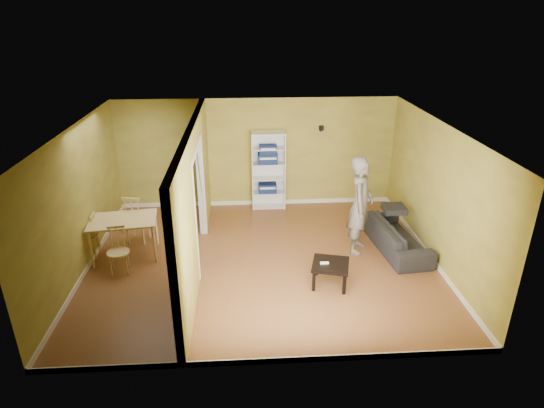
{
  "coord_description": "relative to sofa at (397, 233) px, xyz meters",
  "views": [
    {
      "loc": [
        -0.29,
        -7.55,
        4.47
      ],
      "look_at": [
        0.2,
        0.2,
        1.1
      ],
      "focal_mm": 30.0,
      "sensor_mm": 36.0,
      "label": 1
    }
  ],
  "objects": [
    {
      "name": "room_shell",
      "position": [
        -2.7,
        -0.32,
        0.94
      ],
      "size": [
        6.5,
        6.5,
        6.5
      ],
      "color": "brown",
      "rests_on": "ground"
    },
    {
      "name": "partition",
      "position": [
        -3.9,
        -0.32,
        0.94
      ],
      "size": [
        0.22,
        5.5,
        2.6
      ],
      "primitive_type": null,
      "color": "gold",
      "rests_on": "ground"
    },
    {
      "name": "wall_speaker",
      "position": [
        -1.2,
        2.37,
        1.54
      ],
      "size": [
        0.1,
        0.1,
        0.1
      ],
      "primitive_type": "cube",
      "color": "black",
      "rests_on": "room_shell"
    },
    {
      "name": "sofa",
      "position": [
        0.0,
        0.0,
        0.0
      ],
      "size": [
        1.98,
        1.01,
        0.72
      ],
      "primitive_type": "imported",
      "rotation": [
        0.0,
        0.0,
        1.68
      ],
      "color": "black",
      "rests_on": "ground"
    },
    {
      "name": "person",
      "position": [
        -0.78,
        0.02,
        0.78
      ],
      "size": [
        1.01,
        0.91,
        2.28
      ],
      "primitive_type": "imported",
      "rotation": [
        0.0,
        0.0,
        1.19
      ],
      "color": "slate",
      "rests_on": "ground"
    },
    {
      "name": "bookshelf",
      "position": [
        -2.44,
        2.29,
        0.57
      ],
      "size": [
        0.78,
        0.34,
        1.86
      ],
      "color": "white",
      "rests_on": "ground"
    },
    {
      "name": "paper_box_navy_a",
      "position": [
        -2.46,
        2.24,
        0.14
      ],
      "size": [
        0.42,
        0.28,
        0.22
      ],
      "primitive_type": "cube",
      "color": "navy",
      "rests_on": "bookshelf"
    },
    {
      "name": "paper_box_navy_b",
      "position": [
        -2.45,
        2.24,
        0.87
      ],
      "size": [
        0.45,
        0.29,
        0.23
      ],
      "primitive_type": "cube",
      "color": "navy",
      "rests_on": "bookshelf"
    },
    {
      "name": "paper_box_navy_c",
      "position": [
        -2.45,
        2.24,
        1.07
      ],
      "size": [
        0.4,
        0.26,
        0.2
      ],
      "primitive_type": "cube",
      "color": "#0E244A",
      "rests_on": "bookshelf"
    },
    {
      "name": "coffee_table",
      "position": [
        -1.55,
        -1.17,
        -0.01
      ],
      "size": [
        0.62,
        0.62,
        0.41
      ],
      "rotation": [
        0.0,
        0.0,
        -0.25
      ],
      "color": "black",
      "rests_on": "ground"
    },
    {
      "name": "game_controller",
      "position": [
        -1.66,
        -1.17,
        0.06
      ],
      "size": [
        0.15,
        0.04,
        0.03
      ],
      "primitive_type": "cube",
      "color": "white",
      "rests_on": "coffee_table"
    },
    {
      "name": "dining_table",
      "position": [
        -5.34,
        0.08,
        0.33
      ],
      "size": [
        1.24,
        0.83,
        0.78
      ],
      "rotation": [
        0.0,
        0.0,
        0.13
      ],
      "color": "#E0CD89",
      "rests_on": "ground"
    },
    {
      "name": "chair_left",
      "position": [
        -6.06,
        0.13,
        0.07
      ],
      "size": [
        0.42,
        0.42,
        0.87
      ],
      "primitive_type": null,
      "rotation": [
        0.0,
        0.0,
        -1.53
      ],
      "color": "tan",
      "rests_on": "ground"
    },
    {
      "name": "chair_near",
      "position": [
        -5.31,
        -0.55,
        0.07
      ],
      "size": [
        0.46,
        0.46,
        0.87
      ],
      "primitive_type": null,
      "rotation": [
        0.0,
        0.0,
        0.15
      ],
      "color": "#D3B580",
      "rests_on": "ground"
    },
    {
      "name": "chair_far",
      "position": [
        -5.22,
        0.68,
        0.16
      ],
      "size": [
        0.54,
        0.54,
        1.04
      ],
      "primitive_type": null,
      "rotation": [
        0.0,
        0.0,
        3.0
      ],
      "color": "tan",
      "rests_on": "ground"
    }
  ]
}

